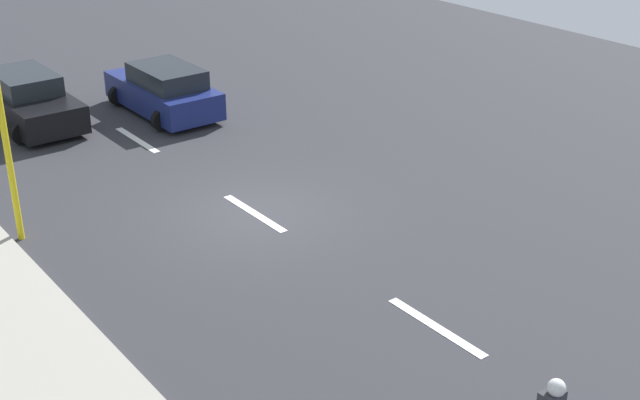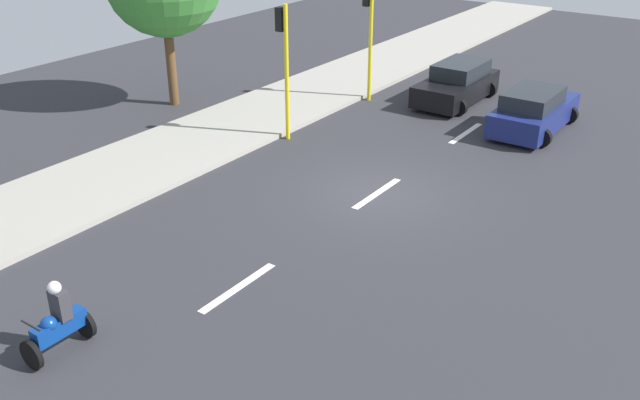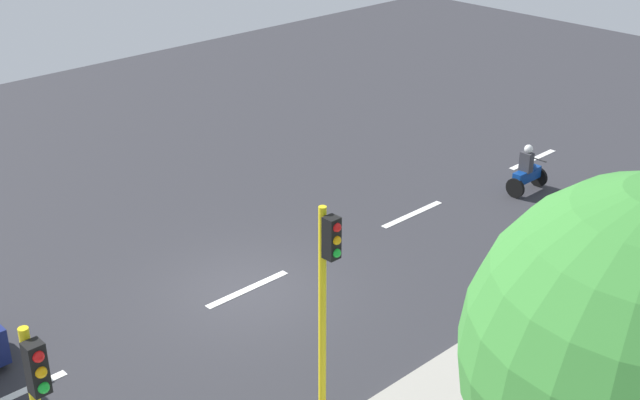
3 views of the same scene
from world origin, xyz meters
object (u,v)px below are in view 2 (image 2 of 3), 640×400
object	(u,v)px
traffic_light_midblock	(369,25)
car_black	(457,84)
traffic_light_corner	(284,53)
car_dark_blue	(534,111)
motorcycle	(58,323)

from	to	relation	value
traffic_light_midblock	car_black	bearing A→B (deg)	-149.08
traffic_light_corner	traffic_light_midblock	bearing A→B (deg)	-90.00
car_dark_blue	car_black	world-z (taller)	same
motorcycle	traffic_light_midblock	world-z (taller)	traffic_light_midblock
motorcycle	traffic_light_corner	bearing A→B (deg)	-73.16
car_dark_blue	traffic_light_midblock	size ratio (longest dim) A/B	0.96
car_black	traffic_light_corner	xyz separation A→B (m)	(2.99, 7.06, 2.22)
car_dark_blue	traffic_light_midblock	world-z (taller)	traffic_light_midblock
car_black	traffic_light_corner	world-z (taller)	traffic_light_corner
car_black	motorcycle	bearing A→B (deg)	91.67
traffic_light_corner	car_dark_blue	bearing A→B (deg)	-139.99
traffic_light_corner	traffic_light_midblock	size ratio (longest dim) A/B	1.00
car_dark_blue	traffic_light_midblock	bearing A→B (deg)	2.39
motorcycle	traffic_light_corner	size ratio (longest dim) A/B	0.34
motorcycle	traffic_light_corner	xyz separation A→B (m)	(3.54, -11.70, 2.29)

